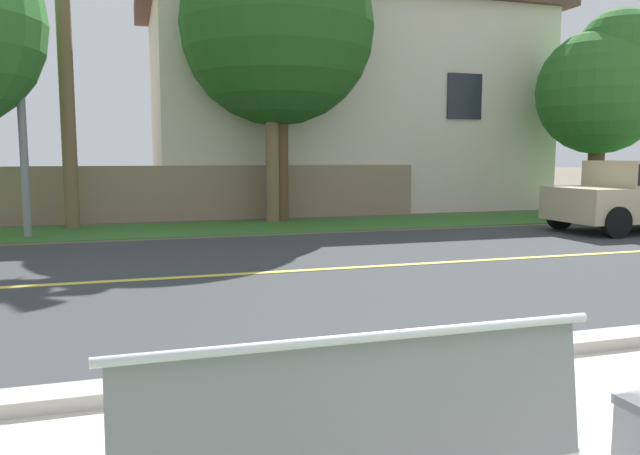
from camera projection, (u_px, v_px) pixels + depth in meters
The scene contains 10 objects.
ground_plane at pixel (258, 256), 10.10m from camera, with size 140.00×140.00×0.00m, color #665B4C.
curb_edge at pixel (405, 362), 4.73m from camera, with size 44.00×0.30×0.11m, color #ADA89E.
street_asphalt at pixel (280, 272), 8.68m from camera, with size 52.00×8.00×0.01m, color #383A3D.
road_centre_line at pixel (280, 272), 8.68m from camera, with size 48.00×0.14×0.01m, color #E0CC4C.
far_verge_grass at pixel (222, 228), 14.06m from camera, with size 48.00×2.80×0.02m, color #38702D.
streetlamp at pixel (18, 15), 12.17m from camera, with size 0.24×2.10×7.80m.
shade_tree_left at pixel (284, 12), 15.03m from camera, with size 4.79×4.79×7.90m.
shade_tree_centre at pixel (605, 83), 16.79m from camera, with size 3.39×3.39×5.59m.
garden_wall at pixel (175, 193), 15.62m from camera, with size 13.00×0.36×1.40m, color gray.
house_across_street at pixel (341, 102), 19.99m from camera, with size 12.68×6.91×6.70m.
Camera 1 is at (-1.99, -1.83, 1.62)m, focal length 34.52 mm.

